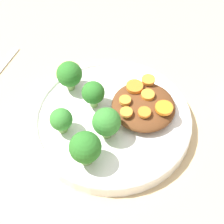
{
  "coord_description": "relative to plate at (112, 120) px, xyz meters",
  "views": [
    {
      "loc": [
        -0.31,
        0.19,
        0.5
      ],
      "look_at": [
        0.0,
        0.0,
        0.04
      ],
      "focal_mm": 60.0,
      "sensor_mm": 36.0,
      "label": 1
    }
  ],
  "objects": [
    {
      "name": "carrot_slice_2",
      "position": [
        -0.04,
        -0.04,
        0.04
      ],
      "size": [
        0.02,
        0.02,
        0.01
      ],
      "primitive_type": "cylinder",
      "color": "orange",
      "rests_on": "stew_mound"
    },
    {
      "name": "broccoli_floret_1",
      "position": [
        0.04,
        0.01,
        0.04
      ],
      "size": [
        0.04,
        0.04,
        0.05
      ],
      "color": "#7FA85B",
      "rests_on": "plate"
    },
    {
      "name": "carrot_slice_1",
      "position": [
        -0.01,
        -0.06,
        0.04
      ],
      "size": [
        0.02,
        0.02,
        0.01
      ],
      "primitive_type": "cylinder",
      "color": "orange",
      "rests_on": "stew_mound"
    },
    {
      "name": "stew_mound",
      "position": [
        -0.01,
        -0.05,
        0.02
      ],
      "size": [
        0.1,
        0.1,
        0.03
      ],
      "primitive_type": "ellipsoid",
      "color": "#5B3319",
      "rests_on": "plate"
    },
    {
      "name": "carrot_slice_4",
      "position": [
        0.0,
        -0.02,
        0.04
      ],
      "size": [
        0.02,
        0.02,
        0.01
      ],
      "primitive_type": "cylinder",
      "color": "orange",
      "rests_on": "stew_mound"
    },
    {
      "name": "broccoli_floret_2",
      "position": [
        0.02,
        0.08,
        0.03
      ],
      "size": [
        0.04,
        0.04,
        0.05
      ],
      "color": "#759E51",
      "rests_on": "plate"
    },
    {
      "name": "ground_plane",
      "position": [
        0.0,
        0.0,
        -0.01
      ],
      "size": [
        4.0,
        4.0,
        0.0
      ],
      "primitive_type": "plane",
      "color": "tan"
    },
    {
      "name": "carrot_slice_0",
      "position": [
        -0.04,
        -0.07,
        0.04
      ],
      "size": [
        0.03,
        0.03,
        0.01
      ],
      "primitive_type": "cylinder",
      "color": "orange",
      "rests_on": "stew_mound"
    },
    {
      "name": "broccoli_floret_0",
      "position": [
        -0.05,
        0.07,
        0.04
      ],
      "size": [
        0.05,
        0.05,
        0.06
      ],
      "color": "#759E51",
      "rests_on": "plate"
    },
    {
      "name": "broccoli_floret_4",
      "position": [
        0.09,
        0.03,
        0.04
      ],
      "size": [
        0.04,
        0.04,
        0.06
      ],
      "color": "#7FA85B",
      "rests_on": "plate"
    },
    {
      "name": "carrot_slice_3",
      "position": [
        0.02,
        -0.05,
        0.04
      ],
      "size": [
        0.03,
        0.03,
        0.01
      ],
      "primitive_type": "cylinder",
      "color": "orange",
      "rests_on": "stew_mound"
    },
    {
      "name": "carrot_slice_6",
      "position": [
        -0.02,
        -0.01,
        0.04
      ],
      "size": [
        0.02,
        0.02,
        0.0
      ],
      "primitive_type": "cylinder",
      "color": "orange",
      "rests_on": "stew_mound"
    },
    {
      "name": "carrot_slice_5",
      "position": [
        0.02,
        -0.08,
        0.04
      ],
      "size": [
        0.02,
        0.02,
        0.01
      ],
      "primitive_type": "cylinder",
      "color": "orange",
      "rests_on": "stew_mound"
    },
    {
      "name": "broccoli_floret_3",
      "position": [
        -0.02,
        0.02,
        0.04
      ],
      "size": [
        0.04,
        0.04,
        0.06
      ],
      "color": "#759E51",
      "rests_on": "plate"
    },
    {
      "name": "plate",
      "position": [
        0.0,
        0.0,
        0.0
      ],
      "size": [
        0.26,
        0.26,
        0.03
      ],
      "color": "white",
      "rests_on": "ground_plane"
    }
  ]
}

